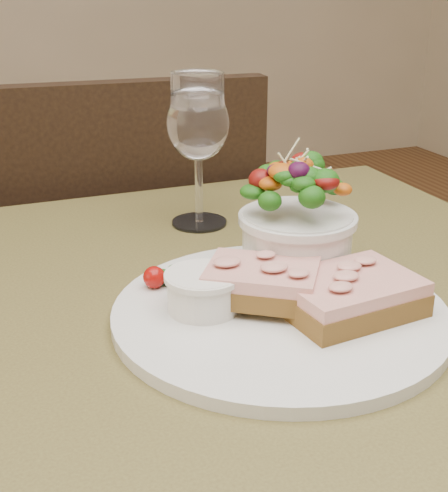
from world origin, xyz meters
name	(u,v)px	position (x,y,z in m)	size (l,w,h in m)	color
cafe_table	(234,401)	(0.00, 0.00, 0.65)	(0.80, 0.80, 0.75)	#473E1E
chair_far	(129,375)	(0.03, 0.63, 0.29)	(0.45, 0.45, 0.90)	black
dinner_plate	(280,314)	(0.03, -0.03, 0.76)	(0.31, 0.31, 0.01)	silver
sandwich_front	(349,295)	(0.09, -0.06, 0.78)	(0.13, 0.10, 0.03)	#513315
sandwich_back	(262,282)	(0.02, -0.02, 0.78)	(0.13, 0.12, 0.03)	#513315
ramekin	(203,290)	(-0.03, -0.01, 0.78)	(0.07, 0.07, 0.04)	white
salad_bowl	(298,216)	(0.09, 0.04, 0.82)	(0.11, 0.11, 0.13)	silver
garnish	(162,276)	(-0.05, 0.06, 0.77)	(0.05, 0.04, 0.02)	#0F3609
wine_glass	(198,128)	(0.05, 0.24, 0.87)	(0.08, 0.08, 0.18)	white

